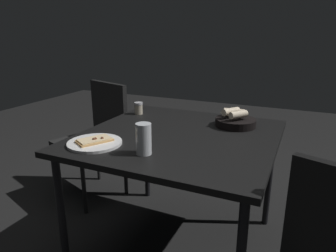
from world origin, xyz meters
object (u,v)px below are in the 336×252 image
object	(u,v)px
beer_glass	(144,141)
chair_near	(98,132)
pizza_plate	(95,142)
pepper_shaker	(139,109)
bread_basket	(235,121)
dining_table	(179,144)

from	to	relation	value
beer_glass	chair_near	bearing A→B (deg)	138.93
pizza_plate	pepper_shaker	distance (m)	0.62
bread_basket	pepper_shaker	size ratio (longest dim) A/B	2.95
pepper_shaker	beer_glass	bearing A→B (deg)	-58.32
pizza_plate	chair_near	xyz separation A→B (m)	(-0.52, 0.69, -0.22)
beer_glass	dining_table	bearing A→B (deg)	83.61
dining_table	pizza_plate	world-z (taller)	pizza_plate
chair_near	bread_basket	bearing A→B (deg)	-4.88
beer_glass	pepper_shaker	bearing A→B (deg)	121.68
dining_table	chair_near	xyz separation A→B (m)	(-0.84, 0.37, -0.15)
beer_glass	pepper_shaker	world-z (taller)	beer_glass
bread_basket	pepper_shaker	world-z (taller)	bread_basket
dining_table	pepper_shaker	distance (m)	0.51
beer_glass	chair_near	size ratio (longest dim) A/B	0.16
bread_basket	chair_near	size ratio (longest dim) A/B	0.27
dining_table	chair_near	bearing A→B (deg)	156.22
beer_glass	pepper_shaker	xyz separation A→B (m)	(-0.38, 0.62, -0.03)
dining_table	pepper_shaker	size ratio (longest dim) A/B	12.90
pizza_plate	pepper_shaker	size ratio (longest dim) A/B	3.35
beer_glass	pepper_shaker	distance (m)	0.72
beer_glass	pepper_shaker	size ratio (longest dim) A/B	1.80
chair_near	beer_glass	bearing A→B (deg)	-41.07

